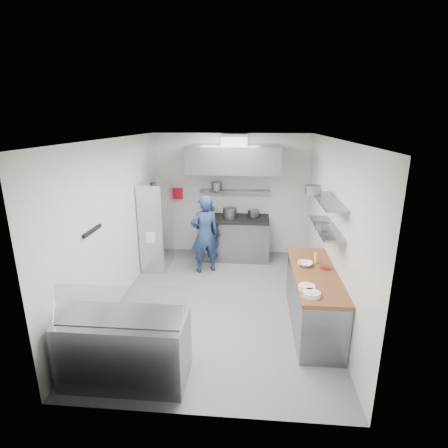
# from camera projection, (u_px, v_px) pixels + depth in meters

# --- Properties ---
(floor) EXTENTS (5.00, 5.00, 0.00)m
(floor) POSITION_uv_depth(u_px,v_px,m) (221.00, 301.00, 6.18)
(floor) COLOR slate
(floor) RESTS_ON ground
(ceiling) EXTENTS (5.00, 5.00, 0.00)m
(ceiling) POSITION_uv_depth(u_px,v_px,m) (221.00, 139.00, 5.38)
(ceiling) COLOR silver
(ceiling) RESTS_ON wall_back
(wall_back) EXTENTS (3.60, 2.80, 0.02)m
(wall_back) POSITION_uv_depth(u_px,v_px,m) (231.00, 195.00, 8.17)
(wall_back) COLOR white
(wall_back) RESTS_ON floor
(wall_front) EXTENTS (3.60, 2.80, 0.02)m
(wall_front) POSITION_uv_depth(u_px,v_px,m) (196.00, 300.00, 3.39)
(wall_front) COLOR white
(wall_front) RESTS_ON floor
(wall_left) EXTENTS (2.80, 5.00, 0.02)m
(wall_left) POSITION_uv_depth(u_px,v_px,m) (116.00, 223.00, 5.93)
(wall_left) COLOR white
(wall_left) RESTS_ON floor
(wall_right) EXTENTS (2.80, 5.00, 0.02)m
(wall_right) POSITION_uv_depth(u_px,v_px,m) (332.00, 228.00, 5.63)
(wall_right) COLOR white
(wall_right) RESTS_ON floor
(gas_range) EXTENTS (1.60, 0.80, 0.90)m
(gas_range) POSITION_uv_depth(u_px,v_px,m) (234.00, 239.00, 8.05)
(gas_range) COLOR gray
(gas_range) RESTS_ON floor
(cooktop) EXTENTS (1.57, 0.78, 0.06)m
(cooktop) POSITION_uv_depth(u_px,v_px,m) (234.00, 219.00, 7.91)
(cooktop) COLOR black
(cooktop) RESTS_ON gas_range
(stock_pot_left) EXTENTS (0.27, 0.27, 0.20)m
(stock_pot_left) POSITION_uv_depth(u_px,v_px,m) (208.00, 211.00, 8.06)
(stock_pot_left) COLOR slate
(stock_pot_left) RESTS_ON cooktop
(stock_pot_mid) EXTENTS (0.31, 0.31, 0.24)m
(stock_pot_mid) POSITION_uv_depth(u_px,v_px,m) (230.00, 213.00, 7.82)
(stock_pot_mid) COLOR slate
(stock_pot_mid) RESTS_ON cooktop
(stock_pot_right) EXTENTS (0.26, 0.26, 0.16)m
(stock_pot_right) POSITION_uv_depth(u_px,v_px,m) (253.00, 213.00, 7.96)
(stock_pot_right) COLOR slate
(stock_pot_right) RESTS_ON cooktop
(over_range_shelf) EXTENTS (1.60, 0.30, 0.04)m
(over_range_shelf) POSITION_uv_depth(u_px,v_px,m) (235.00, 191.00, 7.97)
(over_range_shelf) COLOR gray
(over_range_shelf) RESTS_ON wall_back
(shelf_pot_a) EXTENTS (0.24, 0.24, 0.18)m
(shelf_pot_a) POSITION_uv_depth(u_px,v_px,m) (216.00, 186.00, 7.98)
(shelf_pot_a) COLOR slate
(shelf_pot_a) RESTS_ON over_range_shelf
(extractor_hood) EXTENTS (1.90, 1.15, 0.55)m
(extractor_hood) POSITION_uv_depth(u_px,v_px,m) (234.00, 158.00, 7.35)
(extractor_hood) COLOR gray
(extractor_hood) RESTS_ON wall_back
(hood_duct) EXTENTS (0.55, 0.55, 0.24)m
(hood_duct) POSITION_uv_depth(u_px,v_px,m) (235.00, 139.00, 7.46)
(hood_duct) COLOR slate
(hood_duct) RESTS_ON extractor_hood
(red_firebox) EXTENTS (0.22, 0.10, 0.26)m
(red_firebox) POSITION_uv_depth(u_px,v_px,m) (178.00, 193.00, 8.21)
(red_firebox) COLOR red
(red_firebox) RESTS_ON wall_back
(chef) EXTENTS (0.71, 0.60, 1.64)m
(chef) POSITION_uv_depth(u_px,v_px,m) (205.00, 234.00, 7.20)
(chef) COLOR navy
(chef) RESTS_ON floor
(wire_rack) EXTENTS (0.50, 0.90, 1.85)m
(wire_rack) POSITION_uv_depth(u_px,v_px,m) (156.00, 225.00, 7.46)
(wire_rack) COLOR silver
(wire_rack) RESTS_ON floor
(rack_bin_a) EXTENTS (0.17, 0.21, 0.19)m
(rack_bin_a) POSITION_uv_depth(u_px,v_px,m) (151.00, 237.00, 7.11)
(rack_bin_a) COLOR white
(rack_bin_a) RESTS_ON wire_rack
(rack_bin_b) EXTENTS (0.13, 0.16, 0.14)m
(rack_bin_b) POSITION_uv_depth(u_px,v_px,m) (154.00, 209.00, 7.25)
(rack_bin_b) COLOR yellow
(rack_bin_b) RESTS_ON wire_rack
(rack_jar) EXTENTS (0.12, 0.12, 0.18)m
(rack_jar) POSITION_uv_depth(u_px,v_px,m) (153.00, 187.00, 6.97)
(rack_jar) COLOR black
(rack_jar) RESTS_ON wire_rack
(knife_strip) EXTENTS (0.04, 0.55, 0.05)m
(knife_strip) POSITION_uv_depth(u_px,v_px,m) (92.00, 231.00, 5.02)
(knife_strip) COLOR black
(knife_strip) RESTS_ON wall_left
(prep_counter_base) EXTENTS (0.62, 2.00, 0.84)m
(prep_counter_base) POSITION_uv_depth(u_px,v_px,m) (313.00, 300.00, 5.37)
(prep_counter_base) COLOR gray
(prep_counter_base) RESTS_ON floor
(prep_counter_top) EXTENTS (0.65, 2.04, 0.06)m
(prep_counter_top) POSITION_uv_depth(u_px,v_px,m) (315.00, 273.00, 5.24)
(prep_counter_top) COLOR brown
(prep_counter_top) RESTS_ON prep_counter_base
(plate_stack_a) EXTENTS (0.23, 0.23, 0.06)m
(plate_stack_a) POSITION_uv_depth(u_px,v_px,m) (312.00, 294.00, 4.50)
(plate_stack_a) COLOR white
(plate_stack_a) RESTS_ON prep_counter_top
(plate_stack_b) EXTENTS (0.22, 0.22, 0.06)m
(plate_stack_b) POSITION_uv_depth(u_px,v_px,m) (307.00, 288.00, 4.67)
(plate_stack_b) COLOR white
(plate_stack_b) RESTS_ON prep_counter_top
(copper_pan) EXTENTS (0.15, 0.15, 0.06)m
(copper_pan) POSITION_uv_depth(u_px,v_px,m) (325.00, 267.00, 5.32)
(copper_pan) COLOR #B85533
(copper_pan) RESTS_ON prep_counter_top
(squeeze_bottle) EXTENTS (0.05, 0.05, 0.18)m
(squeeze_bottle) POSITION_uv_depth(u_px,v_px,m) (316.00, 258.00, 5.51)
(squeeze_bottle) COLOR yellow
(squeeze_bottle) RESTS_ON prep_counter_top
(mixing_bowl) EXTENTS (0.28, 0.28, 0.06)m
(mixing_bowl) POSITION_uv_depth(u_px,v_px,m) (305.00, 264.00, 5.44)
(mixing_bowl) COLOR white
(mixing_bowl) RESTS_ON prep_counter_top
(wall_shelf_lower) EXTENTS (0.30, 1.30, 0.04)m
(wall_shelf_lower) POSITION_uv_depth(u_px,v_px,m) (326.00, 228.00, 5.33)
(wall_shelf_lower) COLOR gray
(wall_shelf_lower) RESTS_ON wall_right
(wall_shelf_upper) EXTENTS (0.30, 1.30, 0.04)m
(wall_shelf_upper) POSITION_uv_depth(u_px,v_px,m) (328.00, 201.00, 5.21)
(wall_shelf_upper) COLOR gray
(wall_shelf_upper) RESTS_ON wall_right
(shelf_pot_c) EXTENTS (0.21, 0.21, 0.10)m
(shelf_pot_c) POSITION_uv_depth(u_px,v_px,m) (322.00, 226.00, 5.19)
(shelf_pot_c) COLOR slate
(shelf_pot_c) RESTS_ON wall_shelf_lower
(shelf_pot_d) EXTENTS (0.26, 0.26, 0.14)m
(shelf_pot_d) POSITION_uv_depth(u_px,v_px,m) (313.00, 190.00, 5.58)
(shelf_pot_d) COLOR slate
(shelf_pot_d) RESTS_ON wall_shelf_upper
(display_case) EXTENTS (1.50, 0.70, 0.85)m
(display_case) POSITION_uv_depth(u_px,v_px,m) (125.00, 348.00, 4.23)
(display_case) COLOR gray
(display_case) RESTS_ON floor
(display_glass) EXTENTS (1.47, 0.19, 0.42)m
(display_glass) POSITION_uv_depth(u_px,v_px,m) (117.00, 306.00, 3.93)
(display_glass) COLOR silver
(display_glass) RESTS_ON display_case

